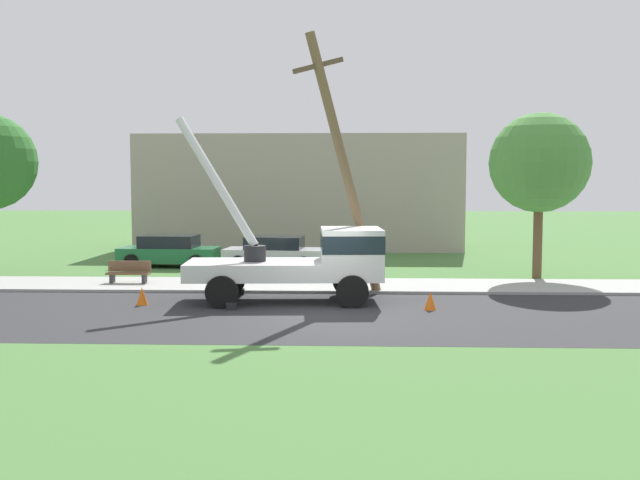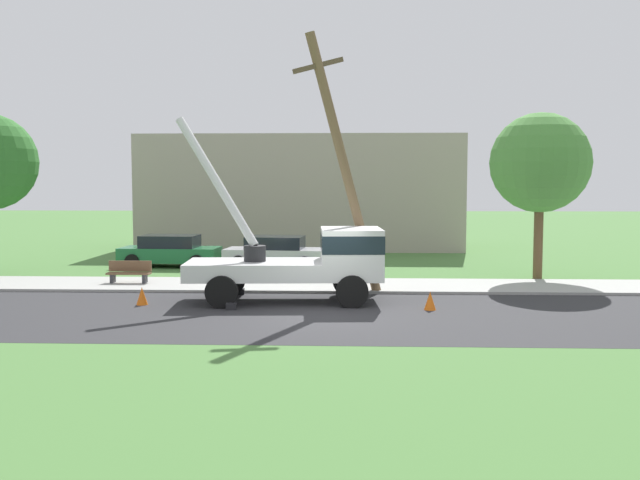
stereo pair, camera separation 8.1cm
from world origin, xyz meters
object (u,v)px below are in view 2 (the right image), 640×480
object	(u,v)px
traffic_cone_ahead	(430,301)
parked_sedan_silver	(275,252)
utility_truck	(311,258)
leaning_utility_pole	(343,162)
parked_sedan_green	(170,251)
traffic_cone_behind	(142,296)
park_bench	(129,273)
roadside_tree_near	(540,163)

from	to	relation	value
traffic_cone_ahead	parked_sedan_silver	distance (m)	11.61
utility_truck	leaning_utility_pole	world-z (taller)	leaning_utility_pole
parked_sedan_green	parked_sedan_silver	size ratio (longest dim) A/B	0.99
traffic_cone_ahead	parked_sedan_green	xyz separation A→B (m)	(-10.51, 10.55, 0.43)
leaning_utility_pole	traffic_cone_behind	world-z (taller)	leaning_utility_pole
traffic_cone_behind	park_bench	bearing A→B (deg)	112.08
utility_truck	traffic_cone_behind	size ratio (longest dim) A/B	12.32
parked_sedan_green	parked_sedan_silver	xyz separation A→B (m)	(4.81, -0.44, 0.00)
leaning_utility_pole	roadside_tree_near	xyz separation A→B (m)	(7.65, 4.44, 0.08)
park_bench	utility_truck	bearing A→B (deg)	-25.26
traffic_cone_behind	parked_sedan_green	size ratio (longest dim) A/B	0.12
roadside_tree_near	parked_sedan_green	bearing A→B (deg)	167.52
leaning_utility_pole	parked_sedan_silver	world-z (taller)	leaning_utility_pole
traffic_cone_ahead	roadside_tree_near	distance (m)	9.69
utility_truck	roadside_tree_near	xyz separation A→B (m)	(8.68, 5.68, 3.14)
traffic_cone_behind	parked_sedan_green	xyz separation A→B (m)	(-1.63, 10.02, 0.43)
utility_truck	roadside_tree_near	size ratio (longest dim) A/B	1.06
traffic_cone_behind	parked_sedan_silver	bearing A→B (deg)	71.62
leaning_utility_pole	parked_sedan_silver	bearing A→B (deg)	112.45
park_bench	traffic_cone_behind	bearing A→B (deg)	-67.92
parked_sedan_green	leaning_utility_pole	bearing A→B (deg)	-44.98
traffic_cone_ahead	park_bench	xyz separation A→B (m)	(-10.57, 4.69, 0.18)
park_bench	parked_sedan_green	bearing A→B (deg)	89.39
parked_sedan_green	parked_sedan_silver	world-z (taller)	same
traffic_cone_ahead	traffic_cone_behind	distance (m)	8.90
utility_truck	traffic_cone_ahead	bearing A→B (deg)	-21.26
traffic_cone_behind	roadside_tree_near	distance (m)	15.96
utility_truck	roadside_tree_near	world-z (taller)	roadside_tree_near
park_bench	traffic_cone_ahead	bearing A→B (deg)	-23.90
leaning_utility_pole	park_bench	distance (m)	9.12
traffic_cone_behind	parked_sedan_green	distance (m)	10.16
traffic_cone_ahead	park_bench	bearing A→B (deg)	156.10
traffic_cone_behind	parked_sedan_silver	distance (m)	10.10
parked_sedan_green	traffic_cone_behind	bearing A→B (deg)	-80.78
traffic_cone_ahead	park_bench	world-z (taller)	park_bench
traffic_cone_behind	parked_sedan_silver	size ratio (longest dim) A/B	0.12
parked_sedan_silver	roadside_tree_near	distance (m)	11.77
leaning_utility_pole	park_bench	size ratio (longest dim) A/B	5.45
parked_sedan_green	park_bench	xyz separation A→B (m)	(-0.06, -5.86, -0.25)
utility_truck	leaning_utility_pole	size ratio (longest dim) A/B	0.79
parked_sedan_green	roadside_tree_near	world-z (taller)	roadside_tree_near
traffic_cone_behind	traffic_cone_ahead	bearing A→B (deg)	-3.37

